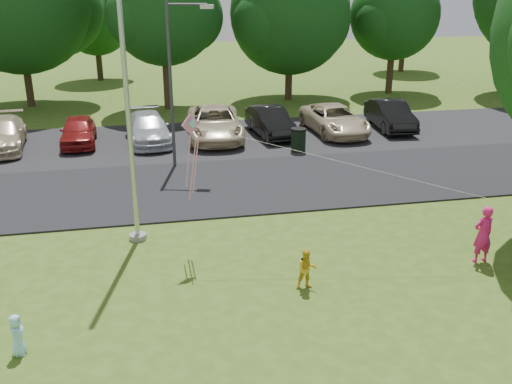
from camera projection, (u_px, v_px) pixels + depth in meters
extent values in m
plane|color=#385A17|center=(298.00, 319.00, 12.82)|extent=(120.00, 120.00, 0.00)
cube|color=black|center=(233.00, 185.00, 21.07)|extent=(60.00, 6.00, 0.06)
cube|color=black|center=(211.00, 139.00, 27.03)|extent=(42.00, 7.00, 0.06)
cylinder|color=#B7BABF|center=(124.00, 67.00, 15.00)|extent=(0.14, 0.14, 10.00)
cylinder|color=gray|center=(138.00, 237.00, 16.73)|extent=(0.50, 0.50, 0.16)
cylinder|color=#3F3F44|center=(171.00, 88.00, 22.04)|extent=(0.13, 0.13, 6.45)
cylinder|color=#3F3F44|center=(187.00, 4.00, 20.90)|extent=(1.47, 0.51, 0.09)
cube|color=silver|center=(207.00, 7.00, 20.87)|extent=(0.53, 0.36, 0.15)
cylinder|color=black|center=(298.00, 141.00, 24.92)|extent=(0.64, 0.64, 1.03)
cylinder|color=black|center=(299.00, 129.00, 24.73)|extent=(0.68, 0.68, 0.06)
cylinder|color=#332316|center=(28.00, 79.00, 33.62)|extent=(0.44, 0.44, 3.19)
sphere|color=#0E3611|center=(55.00, 8.00, 33.37)|extent=(5.53, 5.53, 5.53)
cylinder|color=#332316|center=(167.00, 79.00, 32.94)|extent=(0.44, 0.44, 3.43)
sphere|color=#0E3611|center=(163.00, 9.00, 31.56)|extent=(6.27, 6.27, 6.27)
sphere|color=#0E3611|center=(188.00, 16.00, 32.56)|extent=(4.07, 4.07, 4.07)
sphere|color=#0E3611|center=(141.00, 16.00, 30.72)|extent=(3.76, 3.76, 3.76)
cylinder|color=#332316|center=(289.00, 78.00, 35.65)|extent=(0.44, 0.44, 2.66)
sphere|color=#0E3611|center=(290.00, 14.00, 34.29)|extent=(7.27, 7.27, 7.27)
sphere|color=#0E3611|center=(312.00, 22.00, 35.45)|extent=(4.72, 4.72, 4.72)
sphere|color=#0E3611|center=(270.00, 21.00, 33.31)|extent=(4.36, 4.36, 4.36)
cylinder|color=#332316|center=(390.00, 70.00, 37.57)|extent=(0.44, 0.44, 3.02)
sphere|color=#0E3611|center=(395.00, 15.00, 36.34)|extent=(5.67, 5.67, 5.67)
sphere|color=#0E3611|center=(409.00, 21.00, 37.25)|extent=(3.68, 3.68, 3.68)
sphere|color=#0E3611|center=(382.00, 21.00, 35.58)|extent=(3.40, 3.40, 3.40)
cylinder|color=#332316|center=(99.00, 63.00, 42.44)|extent=(0.44, 0.44, 2.60)
sphere|color=#0E3611|center=(95.00, 19.00, 41.34)|extent=(5.20, 5.20, 5.20)
sphere|color=#0E3611|center=(112.00, 24.00, 42.17)|extent=(3.38, 3.38, 3.38)
sphere|color=#0E3611|center=(80.00, 24.00, 40.64)|extent=(3.12, 3.12, 3.12)
cylinder|color=#332316|center=(402.00, 55.00, 46.45)|extent=(0.44, 0.44, 2.60)
sphere|color=#0E3611|center=(406.00, 15.00, 45.36)|extent=(5.20, 5.20, 5.20)
sphere|color=#0E3611|center=(416.00, 20.00, 46.19)|extent=(3.38, 3.38, 3.38)
sphere|color=#0E3611|center=(397.00, 20.00, 44.66)|extent=(3.12, 3.12, 3.12)
imported|color=#C6B793|center=(2.00, 134.00, 25.17)|extent=(2.29, 4.77, 1.34)
imported|color=maroon|center=(78.00, 131.00, 25.85)|extent=(1.61, 3.78, 1.27)
imported|color=#B2B7BF|center=(148.00, 128.00, 26.25)|extent=(2.22, 4.64, 1.31)
imported|color=#C6B793|center=(215.00, 123.00, 26.83)|extent=(2.79, 5.46, 1.48)
imported|color=black|center=(270.00, 121.00, 27.39)|extent=(1.83, 4.26, 1.37)
imported|color=#C6B793|center=(335.00, 119.00, 27.80)|extent=(2.53, 4.98, 1.35)
imported|color=black|center=(390.00, 115.00, 28.58)|extent=(1.85, 4.40, 1.41)
imported|color=#E61E71|center=(483.00, 234.00, 15.15)|extent=(0.63, 0.45, 1.61)
imported|color=gold|center=(307.00, 269.00, 13.92)|extent=(0.52, 0.41, 1.05)
imported|color=#A6F0FF|center=(17.00, 335.00, 11.48)|extent=(0.31, 0.45, 0.91)
cube|color=pink|center=(190.00, 124.00, 14.72)|extent=(0.50, 0.32, 0.56)
cube|color=#8CC6E5|center=(193.00, 123.00, 14.69)|extent=(0.24, 0.16, 0.27)
cylinder|color=white|center=(340.00, 161.00, 14.75)|extent=(7.47, 2.15, 1.85)
cylinder|color=pink|center=(188.00, 161.00, 15.05)|extent=(0.19, 0.24, 1.49)
cylinder|color=pink|center=(196.00, 164.00, 15.17)|extent=(0.21, 0.39, 1.70)
cylinder|color=pink|center=(193.00, 170.00, 15.08)|extent=(0.23, 0.57, 1.90)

